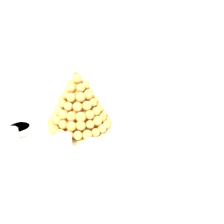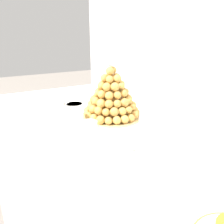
# 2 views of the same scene
# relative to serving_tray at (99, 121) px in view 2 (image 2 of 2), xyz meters

# --- Properties ---
(buffet_table) EXTENTS (1.73, 0.86, 0.75)m
(buffet_table) POSITION_rel_serving_tray_xyz_m (0.12, -0.00, -0.12)
(buffet_table) COLOR brown
(buffet_table) RESTS_ON ground_plane
(serving_tray) EXTENTS (0.58, 0.38, 0.02)m
(serving_tray) POSITION_rel_serving_tray_xyz_m (0.00, 0.00, 0.00)
(serving_tray) COLOR white
(serving_tray) RESTS_ON buffet_table
(croquembouche) EXTENTS (0.26, 0.26, 0.26)m
(croquembouche) POSITION_rel_serving_tray_xyz_m (-0.01, 0.07, 0.10)
(croquembouche) COLOR tan
(croquembouche) RESTS_ON serving_tray
(dessert_cup_left) EXTENTS (0.06, 0.06, 0.06)m
(dessert_cup_left) POSITION_rel_serving_tray_xyz_m (-0.21, -0.11, 0.03)
(dessert_cup_left) COLOR silver
(dessert_cup_left) RESTS_ON serving_tray
(dessert_cup_mid_left) EXTENTS (0.05, 0.05, 0.05)m
(dessert_cup_mid_left) POSITION_rel_serving_tray_xyz_m (-0.11, -0.11, 0.02)
(dessert_cup_mid_left) COLOR silver
(dessert_cup_mid_left) RESTS_ON serving_tray
(dessert_cup_centre) EXTENTS (0.06, 0.06, 0.06)m
(dessert_cup_centre) POSITION_rel_serving_tray_xyz_m (-0.01, -0.10, 0.03)
(dessert_cup_centre) COLOR silver
(dessert_cup_centre) RESTS_ON serving_tray
(dessert_cup_mid_right) EXTENTS (0.06, 0.06, 0.05)m
(dessert_cup_mid_right) POSITION_rel_serving_tray_xyz_m (0.10, -0.09, 0.03)
(dessert_cup_mid_right) COLOR silver
(dessert_cup_mid_right) RESTS_ON serving_tray
(dessert_cup_right) EXTENTS (0.06, 0.06, 0.06)m
(dessert_cup_right) POSITION_rel_serving_tray_xyz_m (0.21, -0.10, 0.03)
(dessert_cup_right) COLOR silver
(dessert_cup_right) RESTS_ON serving_tray
(creme_brulee_ramekin) EXTENTS (0.09, 0.09, 0.02)m
(creme_brulee_ramekin) POSITION_rel_serving_tray_xyz_m (-0.23, -0.03, 0.02)
(creme_brulee_ramekin) COLOR white
(creme_brulee_ramekin) RESTS_ON serving_tray
(macaron_goblet) EXTENTS (0.13, 0.13, 0.27)m
(macaron_goblet) POSITION_rel_serving_tray_xyz_m (0.48, -0.06, 0.16)
(macaron_goblet) COLOR white
(macaron_goblet) RESTS_ON buffet_table
(wine_glass) EXTENTS (0.07, 0.07, 0.16)m
(wine_glass) POSITION_rel_serving_tray_xyz_m (-0.35, 0.26, 0.11)
(wine_glass) COLOR silver
(wine_glass) RESTS_ON buffet_table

